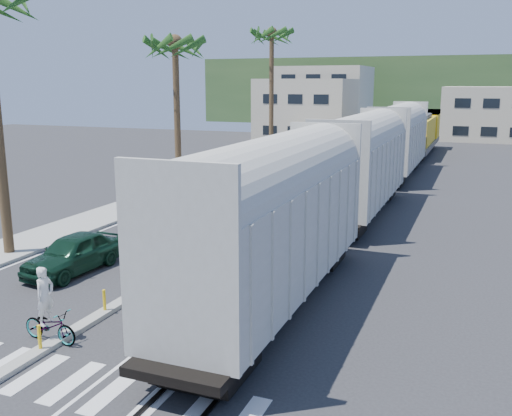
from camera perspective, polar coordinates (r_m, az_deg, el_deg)
The scene contains 15 objects.
ground at distance 18.41m, azimuth -18.59°, elevation -12.29°, with size 140.00×140.00×0.00m, color #28282B.
sidewalk at distance 43.06m, azimuth -5.97°, elevation 2.42°, with size 3.00×90.00×0.15m, color gray.
rails at distance 41.74m, azimuth 12.71°, elevation 1.80°, with size 1.56×100.00×0.06m.
median at distance 35.20m, azimuth 2.58°, elevation 0.25°, with size 0.45×60.00×0.85m.
crosswalk at distance 17.10m, azimuth -23.01°, elevation -14.61°, with size 14.00×2.20×0.01m, color silver.
lane_markings at distance 40.58m, azimuth 2.02°, elevation 1.77°, with size 9.42×90.00×0.01m.
freight_train at distance 38.63m, azimuth 12.27°, elevation 5.31°, with size 3.00×60.94×5.85m.
palm_trees at distance 40.34m, azimuth -7.37°, elevation 17.03°, with size 3.50×37.20×13.75m.
buildings at distance 86.13m, azimuth 9.89°, elevation 10.15°, with size 38.00×27.00×10.00m.
hillside at distance 113.16m, azimuth 16.17°, elevation 11.17°, with size 80.00×20.00×12.00m, color #385628.
car_lead at distance 24.15m, azimuth -17.82°, elevation -4.33°, with size 2.09×4.69×1.57m, color #103120.
car_second at distance 29.48m, azimuth -9.31°, elevation -1.10°, with size 1.81×4.27×1.37m, color black.
car_third at distance 33.26m, azimuth -5.58°, elevation 0.48°, with size 2.22×4.64×1.30m, color black.
car_rear at distance 38.15m, azimuth -2.43°, elevation 2.08°, with size 2.59×4.93×1.32m, color #AFB2B4.
cyclist at distance 18.08m, azimuth -20.01°, elevation -10.31°, with size 0.93×2.01×2.30m.
Camera 1 is at (11.13, -12.61, 7.49)m, focal length 40.00 mm.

